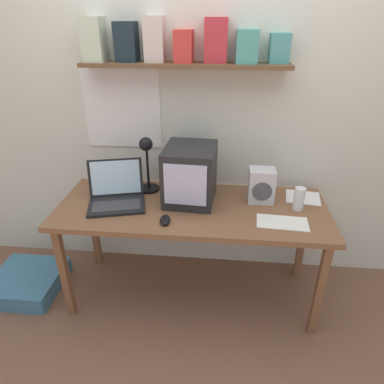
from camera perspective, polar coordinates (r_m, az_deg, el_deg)
ground_plane at (r=2.57m, az=-0.00°, el=-16.34°), size 12.00×12.00×0.00m
back_wall at (r=2.33m, az=0.90°, el=15.77°), size 5.60×0.24×2.60m
corner_desk at (r=2.17m, az=-0.00°, el=-3.79°), size 1.69×0.66×0.71m
crt_monitor at (r=2.14m, az=-0.33°, el=2.99°), size 0.33×0.38×0.36m
laptop at (r=2.22m, az=-12.51°, el=-0.15°), size 0.41×0.38×0.25m
desk_lamp at (r=2.24m, az=-7.52°, el=5.38°), size 0.14×0.17×0.39m
juice_glass at (r=2.18m, az=17.39°, el=-1.24°), size 0.07×0.07×0.14m
space_heater at (r=2.20m, az=11.47°, el=1.06°), size 0.16×0.13×0.22m
computer_mouse at (r=1.98m, az=-4.50°, el=-4.68°), size 0.07×0.11×0.03m
loose_paper_near_laptop at (r=2.36m, az=18.00°, el=-0.86°), size 0.24×0.22×0.00m
printed_handout at (r=2.04m, az=14.82°, el=-4.93°), size 0.30×0.17×0.00m
floor_cushion at (r=2.82m, az=-25.76°, el=-13.33°), size 0.47×0.47×0.12m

